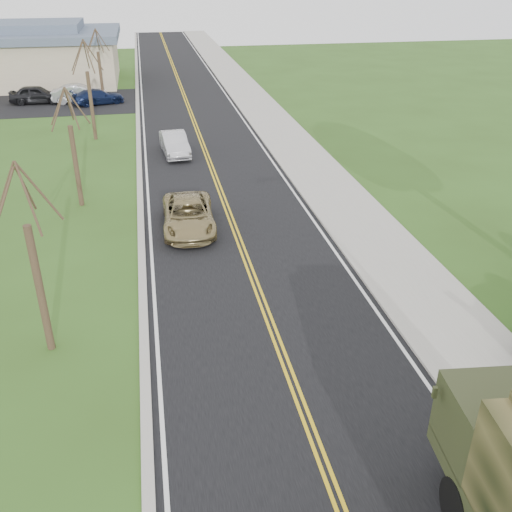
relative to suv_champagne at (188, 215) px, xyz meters
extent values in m
cube|color=black|center=(2.01, 21.84, -0.67)|extent=(8.00, 120.00, 0.01)
cube|color=#9E998E|center=(6.16, 21.84, -0.61)|extent=(0.30, 120.00, 0.12)
cube|color=#9E998E|center=(7.91, 21.84, -0.62)|extent=(3.20, 120.00, 0.10)
cube|color=#9E998E|center=(-2.14, 21.84, -0.62)|extent=(0.30, 120.00, 0.10)
cylinder|color=#38281C|center=(-4.99, -8.16, 1.43)|extent=(0.24, 0.24, 4.20)
cylinder|color=#38281C|center=(-4.51, -8.03, 4.45)|extent=(1.01, 0.33, 1.90)
cylinder|color=#38281C|center=(-4.96, -7.55, 4.38)|extent=(0.13, 1.29, 1.74)
cylinder|color=#38281C|center=(-5.45, -7.98, 4.45)|extent=(0.98, 0.43, 1.90)
cylinder|color=#38281C|center=(-5.38, -8.64, 4.38)|extent=(0.79, 1.05, 1.77)
cylinder|color=#38281C|center=(-4.72, -8.57, 4.45)|extent=(0.58, 0.90, 1.90)
cylinder|color=#38281C|center=(-4.99, 3.84, 1.31)|extent=(0.24, 0.24, 3.96)
cylinder|color=#38281C|center=(-4.54, 3.96, 4.16)|extent=(0.96, 0.32, 1.79)
cylinder|color=#38281C|center=(-4.96, 4.42, 4.09)|extent=(0.12, 1.22, 1.65)
cylinder|color=#38281C|center=(-5.42, 4.01, 4.16)|extent=(0.93, 0.41, 1.79)
cylinder|color=#38281C|center=(-5.36, 3.39, 4.09)|extent=(0.75, 0.99, 1.67)
cylinder|color=#38281C|center=(-4.74, 3.45, 4.16)|extent=(0.55, 0.85, 1.80)
cylinder|color=#38281C|center=(-4.99, 15.84, 1.55)|extent=(0.24, 0.24, 4.44)
cylinder|color=#38281C|center=(-4.49, 15.97, 4.75)|extent=(1.07, 0.35, 2.00)
cylinder|color=#38281C|center=(-4.96, 16.49, 4.67)|extent=(0.13, 1.36, 1.84)
cylinder|color=#38281C|center=(-5.48, 16.03, 4.75)|extent=(1.03, 0.46, 2.00)
cylinder|color=#38281C|center=(-5.40, 15.33, 4.67)|extent=(0.83, 1.10, 1.87)
cylinder|color=#38281C|center=(-4.71, 15.40, 4.75)|extent=(0.61, 0.95, 2.01)
cylinder|color=#38281C|center=(-4.99, 27.84, 1.37)|extent=(0.24, 0.24, 4.08)
cylinder|color=#38281C|center=(-4.53, 27.96, 4.31)|extent=(0.99, 0.33, 1.84)
cylinder|color=#38281C|center=(-4.96, 28.44, 4.23)|extent=(0.13, 1.25, 1.69)
cylinder|color=#38281C|center=(-5.44, 28.01, 4.31)|extent=(0.95, 0.42, 1.85)
cylinder|color=#38281C|center=(-5.37, 27.37, 4.23)|extent=(0.77, 1.02, 1.72)
cylinder|color=#38281C|center=(-4.73, 27.44, 4.31)|extent=(0.57, 0.88, 1.85)
cube|color=tan|center=(-13.99, 37.84, 1.43)|extent=(20.00, 12.00, 4.20)
cube|color=#475466|center=(-13.99, 37.84, 3.83)|extent=(21.00, 13.00, 0.70)
cube|color=#475466|center=(-13.99, 37.84, 4.53)|extent=(14.00, 8.00, 0.90)
cube|color=black|center=(-7.99, 27.84, -0.66)|extent=(18.00, 10.00, 0.02)
cylinder|color=black|center=(4.28, -16.39, -0.06)|extent=(0.52, 1.26, 1.23)
cube|color=black|center=(5.62, -14.91, 1.67)|extent=(2.45, 0.35, 0.78)
imported|color=#938253|center=(0.00, 0.00, 0.00)|extent=(2.40, 4.91, 1.34)
imported|color=#BDBCC1|center=(0.09, 11.31, 0.01)|extent=(1.80, 4.27, 1.37)
imported|color=black|center=(-10.45, 28.03, 0.08)|extent=(4.48, 1.95, 1.50)
imported|color=#B0B0B5|center=(-6.88, 27.66, 0.08)|extent=(4.64, 1.72, 1.51)
imported|color=#101A3B|center=(-5.36, 26.78, -0.05)|extent=(4.64, 3.04, 1.25)
camera|label=1|loc=(-1.43, -23.59, 10.06)|focal=40.00mm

